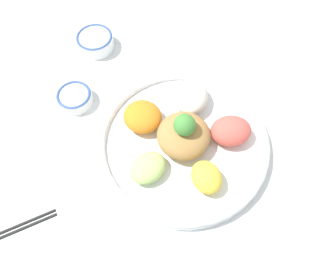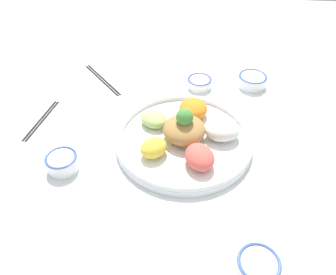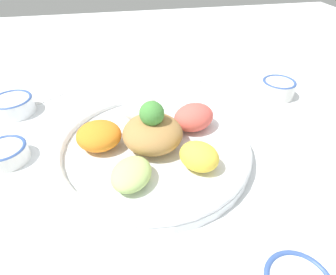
# 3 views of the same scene
# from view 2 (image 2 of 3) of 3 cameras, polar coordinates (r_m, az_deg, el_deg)

# --- Properties ---
(ground_plane) EXTENTS (2.40, 2.40, 0.00)m
(ground_plane) POSITION_cam_2_polar(r_m,az_deg,el_deg) (0.96, 2.64, -1.80)
(ground_plane) COLOR white
(salad_platter) EXTENTS (0.40, 0.40, 0.12)m
(salad_platter) POSITION_cam_2_polar(r_m,az_deg,el_deg) (0.96, 3.05, 0.26)
(salad_platter) COLOR white
(salad_platter) RESTS_ON ground_plane
(sauce_bowl_red) EXTENTS (0.09, 0.09, 0.05)m
(sauce_bowl_red) POSITION_cam_2_polar(r_m,az_deg,el_deg) (0.74, 15.33, -20.89)
(sauce_bowl_red) COLOR white
(sauce_bowl_red) RESTS_ON ground_plane
(rice_bowl_blue) EXTENTS (0.09, 0.09, 0.04)m
(rice_bowl_blue) POSITION_cam_2_polar(r_m,az_deg,el_deg) (0.93, -17.95, -4.07)
(rice_bowl_blue) COLOR white
(rice_bowl_blue) RESTS_ON ground_plane
(sauce_bowl_dark) EXTENTS (0.10, 0.10, 0.04)m
(sauce_bowl_dark) POSITION_cam_2_polar(r_m,az_deg,el_deg) (1.23, 14.46, 9.66)
(sauce_bowl_dark) COLOR white
(sauce_bowl_dark) RESTS_ON ground_plane
(rice_bowl_plain) EXTENTS (0.09, 0.09, 0.03)m
(rice_bowl_plain) POSITION_cam_2_polar(r_m,az_deg,el_deg) (1.19, 5.49, 9.56)
(rice_bowl_plain) COLOR white
(rice_bowl_plain) RESTS_ON ground_plane
(chopsticks_pair_near) EXTENTS (0.05, 0.20, 0.01)m
(chopsticks_pair_near) POSITION_cam_2_polar(r_m,az_deg,el_deg) (1.12, -21.21, 2.92)
(chopsticks_pair_near) COLOR black
(chopsticks_pair_near) RESTS_ON ground_plane
(chopsticks_pair_far) EXTENTS (0.18, 0.19, 0.01)m
(chopsticks_pair_far) POSITION_cam_2_polar(r_m,az_deg,el_deg) (1.26, -11.34, 9.92)
(chopsticks_pair_far) COLOR black
(chopsticks_pair_far) RESTS_ON ground_plane
(serving_spoon_main) EXTENTS (0.07, 0.12, 0.01)m
(serving_spoon_main) POSITION_cam_2_polar(r_m,az_deg,el_deg) (0.89, 22.23, -10.57)
(serving_spoon_main) COLOR white
(serving_spoon_main) RESTS_ON ground_plane
(serving_spoon_extra) EXTENTS (0.10, 0.12, 0.01)m
(serving_spoon_extra) POSITION_cam_2_polar(r_m,az_deg,el_deg) (1.18, 18.41, 5.70)
(serving_spoon_extra) COLOR white
(serving_spoon_extra) RESTS_ON ground_plane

